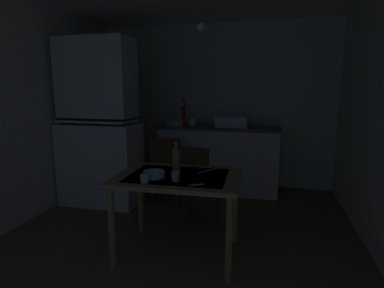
{
  "coord_description": "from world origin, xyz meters",
  "views": [
    {
      "loc": [
        0.83,
        -2.88,
        1.47
      ],
      "look_at": [
        0.06,
        0.18,
        0.91
      ],
      "focal_mm": 28.78,
      "sensor_mm": 36.0,
      "label": 1
    }
  ],
  "objects": [
    {
      "name": "wall_left",
      "position": [
        -1.82,
        0.0,
        1.21
      ],
      "size": [
        0.1,
        3.72,
        2.43
      ],
      "primitive_type": "cube",
      "color": "beige",
      "rests_on": "ground"
    },
    {
      "name": "wall_back",
      "position": [
        0.0,
        1.86,
        1.21
      ],
      "size": [
        3.63,
        0.1,
        2.43
      ],
      "primitive_type": "cube",
      "color": "beige",
      "rests_on": "ground"
    },
    {
      "name": "dining_table",
      "position": [
        0.08,
        -0.4,
        0.63
      ],
      "size": [
        1.11,
        0.82,
        0.73
      ],
      "color": "olive",
      "rests_on": "ground"
    },
    {
      "name": "counter_cabinet",
      "position": [
        0.14,
        1.49,
        0.47
      ],
      "size": [
        1.71,
        0.64,
        0.94
      ],
      "color": "silver",
      "rests_on": "ground"
    },
    {
      "name": "chair_by_counter",
      "position": [
        -0.48,
        0.88,
        0.46
      ],
      "size": [
        0.51,
        0.51,
        0.85
      ],
      "color": "#4E3D1F",
      "rests_on": "ground"
    },
    {
      "name": "glass_bottle",
      "position": [
        0.04,
        -0.3,
        0.85
      ],
      "size": [
        0.08,
        0.08,
        0.28
      ],
      "color": "olive",
      "rests_on": "dining_table"
    },
    {
      "name": "chair_far_side",
      "position": [
        0.09,
        0.22,
        0.47
      ],
      "size": [
        0.47,
        0.47,
        0.89
      ],
      "color": "#4C371D",
      "rests_on": "ground"
    },
    {
      "name": "pendant_bulb",
      "position": [
        0.15,
        0.18,
        2.06
      ],
      "size": [
        0.08,
        0.08,
        0.08
      ],
      "primitive_type": "sphere",
      "color": "#F9EFCC"
    },
    {
      "name": "serving_bowl_wide",
      "position": [
        -0.1,
        -0.51,
        0.76
      ],
      "size": [
        0.18,
        0.18,
        0.06
      ],
      "primitive_type": "cylinder",
      "color": "white",
      "rests_on": "dining_table"
    },
    {
      "name": "table_knife",
      "position": [
        0.3,
        -0.2,
        0.73
      ],
      "size": [
        0.14,
        0.19,
        0.0
      ],
      "primitive_type": "cube",
      "rotation": [
        0.0,
        0.0,
        4.13
      ],
      "color": "silver",
      "rests_on": "dining_table"
    },
    {
      "name": "hutch_cabinet",
      "position": [
        -1.25,
        0.57,
        0.97
      ],
      "size": [
        0.99,
        0.51,
        2.08
      ],
      "color": "silver",
      "rests_on": "ground"
    },
    {
      "name": "teaspoon_near_bowl",
      "position": [
        0.3,
        -0.63,
        0.73
      ],
      "size": [
        0.12,
        0.09,
        0.0
      ],
      "primitive_type": "cube",
      "rotation": [
        0.0,
        0.0,
        3.73
      ],
      "color": "beige",
      "rests_on": "dining_table"
    },
    {
      "name": "teacup_cream",
      "position": [
        -0.12,
        -0.67,
        0.77
      ],
      "size": [
        0.07,
        0.07,
        0.07
      ],
      "primitive_type": "cylinder",
      "color": "#9EB2C6",
      "rests_on": "dining_table"
    },
    {
      "name": "mixing_bowl_counter",
      "position": [
        -0.53,
        1.44,
        0.98
      ],
      "size": [
        0.27,
        0.27,
        0.07
      ],
      "primitive_type": "cylinder",
      "color": "beige",
      "rests_on": "counter_cabinet"
    },
    {
      "name": "stoneware_crock",
      "position": [
        -0.26,
        1.46,
        1.0
      ],
      "size": [
        0.1,
        0.1,
        0.13
      ],
      "primitive_type": "cylinder",
      "color": "beige",
      "rests_on": "counter_cabinet"
    },
    {
      "name": "hand_pump",
      "position": [
        -0.42,
        1.53,
        1.11
      ],
      "size": [
        0.05,
        0.27,
        0.39
      ],
      "color": "#B21E19",
      "rests_on": "counter_cabinet"
    },
    {
      "name": "ground_plane",
      "position": [
        0.0,
        0.0,
        0.0
      ],
      "size": [
        4.62,
        4.62,
        0.0
      ],
      "primitive_type": "plane",
      "color": "brown"
    },
    {
      "name": "sink_basin",
      "position": [
        0.32,
        1.49,
        1.02
      ],
      "size": [
        0.44,
        0.34,
        0.15
      ],
      "color": "white",
      "rests_on": "counter_cabinet"
    },
    {
      "name": "mug_dark",
      "position": [
        0.11,
        -0.56,
        0.77
      ],
      "size": [
        0.06,
        0.06,
        0.08
      ],
      "primitive_type": "cylinder",
      "color": "tan",
      "rests_on": "dining_table"
    }
  ]
}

